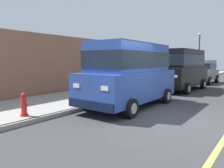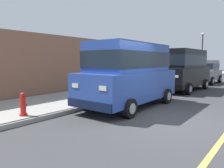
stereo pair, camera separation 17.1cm
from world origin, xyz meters
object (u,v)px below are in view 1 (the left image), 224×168
Objects in this scene: dog_brown at (89,91)px; street_lamp at (199,50)px; car_blue_van at (130,72)px; car_black_van at (181,68)px; fire_hydrant at (24,105)px; car_grey_hatchback at (203,71)px.

street_lamp reaches higher than dog_brown.
car_blue_van is 2.44m from dog_brown.
car_blue_van is 5.98m from car_black_van.
fire_hydrant reaches higher than dog_brown.
dog_brown is at bearing -101.04° from car_grey_hatchback.
fire_hydrant is (-1.49, -9.70, -0.92)m from car_black_van.
car_grey_hatchback reaches higher than dog_brown.
street_lamp is (0.10, 18.71, 2.43)m from fire_hydrant.
car_black_van is 6.83× the size of fire_hydrant.
car_blue_van is 1.28× the size of car_grey_hatchback.
car_black_van is 1.12× the size of street_lamp.
fire_hydrant is at bearing -112.07° from car_blue_van.
car_blue_van reaches higher than fire_hydrant.
car_grey_hatchback is 0.87× the size of street_lamp.
car_blue_van and car_black_van have the same top height.
fire_hydrant is at bearing -90.31° from street_lamp.
car_grey_hatchback is 6.47× the size of dog_brown.
car_black_van is 9.24m from street_lamp.
car_blue_van is 11.26m from car_grey_hatchback.
street_lamp is at bearing 86.82° from dog_brown.
car_black_van is 8.29× the size of dog_brown.
fire_hydrant is (0.74, -3.69, 0.05)m from dog_brown.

